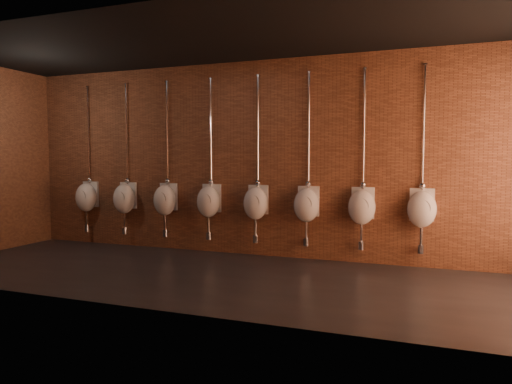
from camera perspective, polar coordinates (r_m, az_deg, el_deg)
ground at (r=6.39m, az=-5.53°, el=-10.36°), size 8.50×8.50×0.00m
room_shell at (r=6.20m, az=-5.66°, el=7.93°), size 8.54×3.04×3.22m
urinal_0 at (r=9.14m, az=-20.43°, el=-0.53°), size 0.42×0.37×2.72m
urinal_1 at (r=8.62m, az=-16.13°, el=-0.70°), size 0.42×0.37×2.72m
urinal_2 at (r=8.15m, az=-11.30°, el=-0.89°), size 0.42×0.37×2.72m
urinal_3 at (r=7.75m, az=-5.93°, el=-1.09°), size 0.42×0.37×2.72m
urinal_4 at (r=7.42m, az=-0.02°, el=-1.30°), size 0.42×0.37×2.72m
urinal_5 at (r=7.17m, az=6.36°, el=-1.51°), size 0.42×0.37×2.72m
urinal_6 at (r=7.03m, az=13.09°, el=-1.71°), size 0.42×0.37×2.72m
urinal_7 at (r=6.98m, az=20.02°, el=-1.89°), size 0.42×0.37×2.72m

